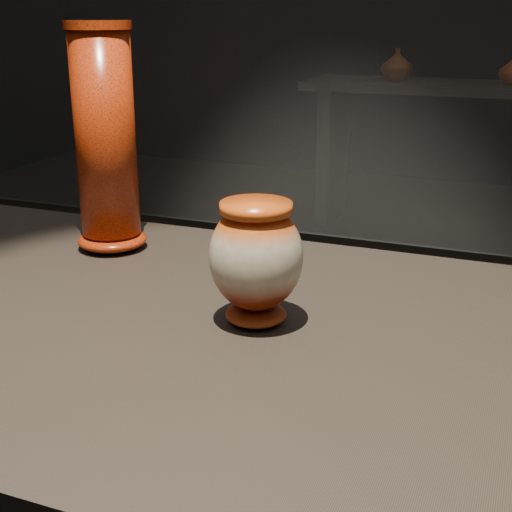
{
  "coord_description": "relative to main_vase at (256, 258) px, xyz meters",
  "views": [
    {
      "loc": [
        0.2,
        -0.81,
        1.31
      ],
      "look_at": [
        -0.13,
        0.03,
        1.0
      ],
      "focal_mm": 50.0,
      "sensor_mm": 36.0,
      "label": 1
    }
  ],
  "objects": [
    {
      "name": "back_vase_left",
      "position": [
        -0.51,
        3.57,
        0.0
      ],
      "size": [
        0.19,
        0.19,
        0.19
      ],
      "primitive_type": "imported",
      "rotation": [
        0.0,
        0.0,
        6.26
      ],
      "color": "maroon",
      "rests_on": "back_shelf"
    },
    {
      "name": "tall_vase",
      "position": [
        -0.36,
        0.2,
        0.1
      ],
      "size": [
        0.13,
        0.13,
        0.39
      ],
      "rotation": [
        0.0,
        0.0,
        -0.09
      ],
      "color": "#D6450E",
      "rests_on": "display_plinth"
    },
    {
      "name": "back_shelf",
      "position": [
        -0.04,
        3.59,
        -0.36
      ],
      "size": [
        2.0,
        0.6,
        0.9
      ],
      "color": "black",
      "rests_on": "ground"
    },
    {
      "name": "main_vase",
      "position": [
        0.0,
        0.0,
        0.0
      ],
      "size": [
        0.15,
        0.15,
        0.17
      ],
      "rotation": [
        0.0,
        0.0,
        -0.24
      ],
      "color": "maroon",
      "rests_on": "display_plinth"
    }
  ]
}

